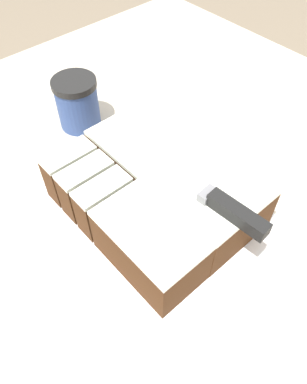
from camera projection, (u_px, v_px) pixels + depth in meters
The scene contains 6 objects.
ground_plane at pixel (183, 364), 1.37m from camera, with size 8.00×8.00×0.00m, color #7F705B.
countertop at pixel (193, 315), 1.01m from camera, with size 1.40×1.10×0.93m.
cake_board at pixel (154, 209), 0.65m from camera, with size 0.36×0.29×0.01m.
cake at pixel (156, 192), 0.61m from camera, with size 0.31×0.24×0.09m.
knife at pixel (211, 197), 0.54m from camera, with size 0.33×0.05×0.02m.
coffee_cup at pixel (77, 103), 0.76m from camera, with size 0.09×0.09×0.11m.
Camera 1 is at (0.22, -0.34, 1.46)m, focal length 35.00 mm.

